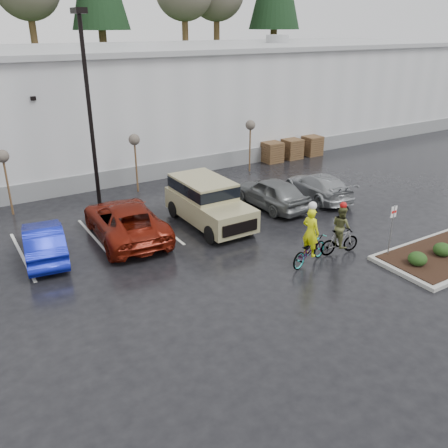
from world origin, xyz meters
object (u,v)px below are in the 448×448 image
pallet_stack_c (312,146)px  car_red (125,220)px  sapling_mid (134,143)px  lamppost (87,91)px  sapling_east (250,128)px  pallet_stack_b (292,149)px  cyclist_hivis (310,245)px  car_far_silver (318,186)px  sapling_west (3,160)px  cyclist_olive (340,235)px  car_grey (271,193)px  fire_lane_sign (392,225)px  pallet_stack_a (272,152)px  suv_tan (209,204)px  car_blue (44,241)px

pallet_stack_c → car_red: bearing=-158.2°
sapling_mid → car_red: size_ratio=0.56×
lamppost → car_red: 6.66m
lamppost → sapling_east: lamppost is taller
pallet_stack_b → cyclist_hivis: cyclist_hivis is taller
sapling_east → car_far_silver: (0.23, -6.04, -2.06)m
sapling_west → sapling_east: same height
sapling_west → sapling_mid: (6.50, 0.00, 0.00)m
car_far_silver → cyclist_olive: size_ratio=2.07×
car_grey → car_red: bearing=-4.1°
fire_lane_sign → sapling_mid: bearing=112.5°
pallet_stack_a → car_far_silver: bearing=-107.9°
car_red → car_far_silver: (10.52, -0.53, -0.13)m
sapling_mid → suv_tan: 6.48m
pallet_stack_a → pallet_stack_b: size_ratio=1.00×
car_grey → pallet_stack_b: bearing=-137.2°
sapling_west → suv_tan: bearing=-39.5°
cyclist_olive → car_red: bearing=57.1°
sapling_west → suv_tan: size_ratio=0.63×
sapling_west → pallet_stack_a: size_ratio=2.37×
sapling_west → car_red: (3.71, -5.51, -1.93)m
cyclist_olive → car_blue: bearing=68.7°
car_red → lamppost: bearing=-89.1°
car_red → pallet_stack_a: bearing=-148.5°
lamppost → suv_tan: 7.79m
pallet_stack_a → car_blue: bearing=-157.7°
suv_tan → cyclist_olive: 6.08m
lamppost → pallet_stack_a: lamppost is taller
suv_tan → car_blue: bearing=175.8°
sapling_west → pallet_stack_a: 16.66m
suv_tan → cyclist_olive: (2.93, -5.33, -0.22)m
car_far_silver → pallet_stack_a: bearing=-100.0°
car_grey → cyclist_hivis: 6.19m
sapling_mid → pallet_stack_a: size_ratio=2.37×
cyclist_hivis → car_blue: bearing=40.3°
sapling_mid → cyclist_hivis: sapling_mid is taller
sapling_west → car_blue: size_ratio=0.76×
sapling_east → pallet_stack_a: sapling_east is taller
pallet_stack_c → sapling_west: bearing=-177.1°
fire_lane_sign → cyclist_hivis: bearing=156.3°
sapling_mid → car_far_silver: 10.03m
car_grey → sapling_east: bearing=-116.8°
fire_lane_sign → suv_tan: bearing=123.0°
car_red → cyclist_hivis: size_ratio=2.26×
pallet_stack_a → pallet_stack_c: 3.50m
sapling_mid → car_red: sapling_mid is taller
pallet_stack_c → fire_lane_sign: 16.07m
car_blue → car_red: car_red is taller
lamppost → sapling_east: 10.48m
pallet_stack_a → fire_lane_sign: (-4.70, -13.80, 0.73)m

